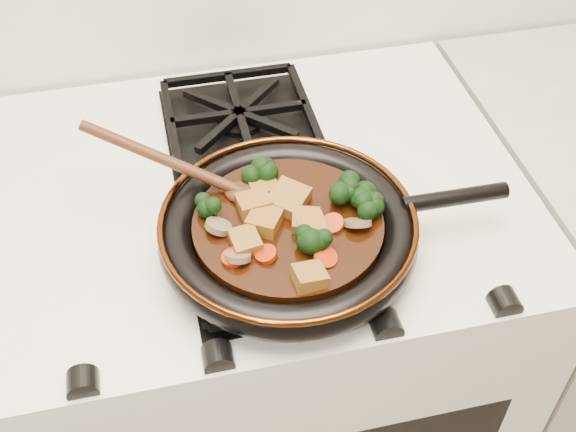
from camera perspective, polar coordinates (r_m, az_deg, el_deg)
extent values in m
cube|color=white|center=(1.37, -1.87, -11.39)|extent=(0.76, 0.60, 0.90)
cylinder|color=black|center=(0.91, 0.00, -1.64)|extent=(0.30, 0.30, 0.01)
torus|color=black|center=(0.90, 0.00, -1.25)|extent=(0.33, 0.33, 0.04)
torus|color=#4F240B|center=(0.89, 0.00, -0.32)|extent=(0.32, 0.32, 0.01)
cylinder|color=black|center=(0.95, 13.05, 1.43)|extent=(0.14, 0.02, 0.02)
cylinder|color=black|center=(0.90, 0.00, -0.94)|extent=(0.24, 0.24, 0.02)
cube|color=brown|center=(0.91, 0.02, 1.27)|extent=(0.06, 0.07, 0.03)
cube|color=brown|center=(0.88, 1.75, -0.81)|extent=(0.04, 0.04, 0.02)
cube|color=brown|center=(0.86, -3.38, -2.07)|extent=(0.04, 0.04, 0.02)
cube|color=brown|center=(0.88, -1.88, -0.43)|extent=(0.05, 0.06, 0.03)
cube|color=brown|center=(0.93, -1.97, 2.23)|extent=(0.04, 0.04, 0.02)
cube|color=brown|center=(0.88, 1.40, -0.41)|extent=(0.04, 0.04, 0.03)
cube|color=brown|center=(0.90, -2.67, 0.89)|extent=(0.05, 0.04, 0.03)
cube|color=brown|center=(0.82, 1.72, -4.83)|extent=(0.04, 0.04, 0.03)
cylinder|color=#A92204|center=(0.85, -4.39, -3.32)|extent=(0.03, 0.03, 0.01)
cylinder|color=#A92204|center=(0.89, 3.57, -0.62)|extent=(0.03, 0.03, 0.02)
cylinder|color=#A92204|center=(0.88, 1.78, -0.92)|extent=(0.03, 0.03, 0.02)
cylinder|color=#A92204|center=(0.85, 2.97, -3.30)|extent=(0.03, 0.03, 0.02)
cylinder|color=#A92204|center=(0.85, -1.74, -3.04)|extent=(0.03, 0.03, 0.01)
cylinder|color=brown|center=(0.92, 4.48, 1.89)|extent=(0.04, 0.04, 0.03)
cylinder|color=brown|center=(0.94, -2.06, 3.23)|extent=(0.04, 0.04, 0.02)
cylinder|color=brown|center=(0.85, -3.98, -3.21)|extent=(0.04, 0.04, 0.02)
cylinder|color=brown|center=(0.88, -5.52, -0.82)|extent=(0.04, 0.04, 0.02)
cylinder|color=brown|center=(0.89, 5.54, -0.53)|extent=(0.04, 0.04, 0.03)
ellipsoid|color=#45210E|center=(0.92, -3.37, 1.79)|extent=(0.07, 0.06, 0.02)
cylinder|color=#45210E|center=(0.94, -9.82, 4.45)|extent=(0.02, 0.02, 0.23)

